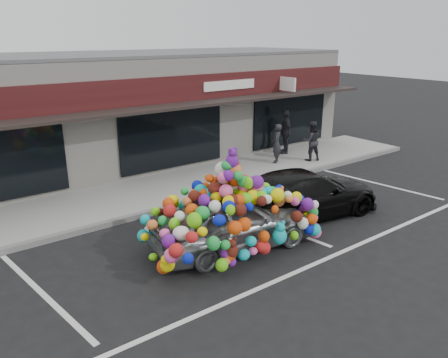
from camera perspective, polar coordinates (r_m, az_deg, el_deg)
ground at (r=10.71m, az=-5.50°, el=-9.51°), size 90.00×90.00×0.00m
shop_building at (r=17.51m, az=-20.47°, el=7.93°), size 24.00×7.20×4.31m
sidewalk at (r=13.97m, az=-14.13°, el=-2.82°), size 26.00×3.00×0.15m
kerb at (r=12.68m, az=-11.45°, el=-4.83°), size 26.00×0.18×0.16m
parking_stripe_left at (r=9.86m, az=-22.68°, el=-13.60°), size 0.73×4.37×0.01m
parking_stripe_mid at (r=12.36m, az=5.18°, el=-5.51°), size 0.73×4.37×0.01m
parking_stripe_right at (r=16.26m, az=19.54°, el=-0.59°), size 0.73×4.37×0.01m
lane_line at (r=10.28m, az=11.24°, el=-11.04°), size 14.00×0.12×0.01m
toy_car at (r=10.51m, az=1.09°, el=-4.87°), size 2.91×4.47×2.49m
black_sedan at (r=12.65m, az=10.40°, el=-1.89°), size 2.56×4.89×1.35m
pedestrian_a at (r=17.28m, az=6.86°, el=4.62°), size 0.67×0.65×1.54m
pedestrian_b at (r=17.83m, az=11.31°, el=4.90°), size 0.94×0.85×1.59m
pedestrian_c at (r=18.74m, az=8.00°, el=6.15°), size 1.18×0.91×1.86m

